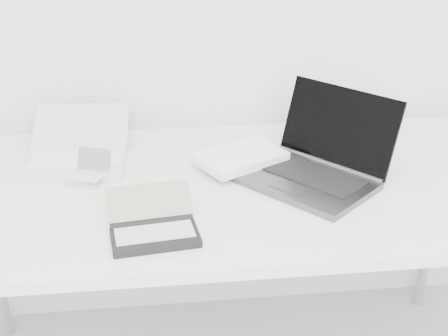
{
  "coord_description": "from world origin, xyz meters",
  "views": [
    {
      "loc": [
        -0.19,
        0.09,
        1.47
      ],
      "look_at": [
        -0.03,
        1.51,
        0.79
      ],
      "focal_mm": 50.0,
      "sensor_mm": 36.0,
      "label": 1
    }
  ],
  "objects": [
    {
      "name": "desk",
      "position": [
        0.0,
        1.55,
        0.68
      ],
      "size": [
        1.6,
        0.8,
        0.73
      ],
      "color": "white",
      "rests_on": "ground"
    },
    {
      "name": "laptop_large",
      "position": [
        0.16,
        1.57,
        0.77
      ],
      "size": [
        0.54,
        0.45,
        0.22
      ],
      "rotation": [
        0.0,
        0.0,
        -0.85
      ],
      "color": "#4F5254",
      "rests_on": "desk"
    },
    {
      "name": "pda_silver",
      "position": [
        -0.38,
        1.6,
        0.75
      ],
      "size": [
        0.12,
        0.13,
        0.07
      ],
      "rotation": [
        0.0,
        0.0,
        -0.36
      ],
      "color": "silver",
      "rests_on": "desk"
    },
    {
      "name": "netbook_open_white",
      "position": [
        -0.42,
        1.74,
        0.75
      ],
      "size": [
        0.29,
        0.36,
        0.1
      ],
      "rotation": [
        0.0,
        0.0,
        -0.04
      ],
      "color": "silver",
      "rests_on": "desk"
    },
    {
      "name": "palmtop_charcoal",
      "position": [
        -0.21,
        1.3,
        0.75
      ],
      "size": [
        0.21,
        0.19,
        0.09
      ],
      "rotation": [
        0.0,
        0.0,
        0.13
      ],
      "color": "black",
      "rests_on": "desk"
    }
  ]
}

